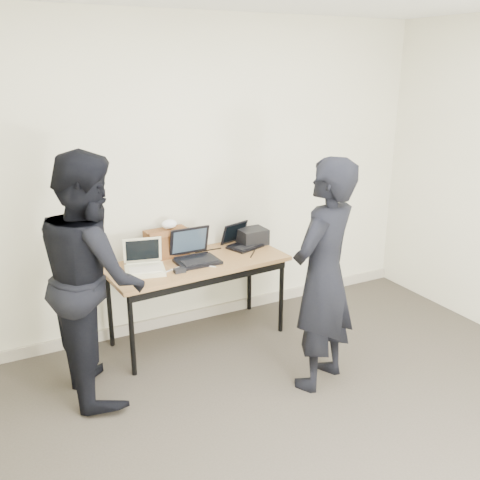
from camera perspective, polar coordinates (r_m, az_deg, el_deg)
room at (r=2.82m, az=13.30°, el=-1.66°), size 4.60×4.60×2.80m
desk at (r=4.50m, az=-4.56°, el=-2.99°), size 1.54×0.75×0.72m
laptop_beige at (r=4.31m, az=-10.17°, el=-2.67°), size 0.36×0.36×0.25m
laptop_center at (r=4.47m, az=-4.87°, el=-1.47°), size 0.35×0.34×0.27m
laptop_right at (r=4.81m, az=0.12°, el=-0.16°), size 0.36×0.35×0.21m
leather_satchel at (r=4.57m, az=-7.81°, el=-0.25°), size 0.37×0.20×0.25m
tissue at (r=4.54m, az=-7.57°, el=1.69°), size 0.14×0.11×0.08m
equipment_box at (r=4.87m, az=1.33°, el=0.39°), size 0.25×0.21×0.14m
power_brick at (r=4.25m, az=-6.45°, el=-3.25°), size 0.09×0.06×0.03m
cables at (r=4.47m, az=-4.81°, el=-2.25°), size 1.15×0.41×0.01m
person_typist at (r=3.85m, az=8.88°, el=-3.82°), size 0.74×0.63×1.71m
person_observer at (r=3.87m, az=-15.48°, el=-3.74°), size 0.67×0.86×1.77m
baseboard at (r=5.10m, az=-4.30°, el=-7.82°), size 4.50×0.03×0.10m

